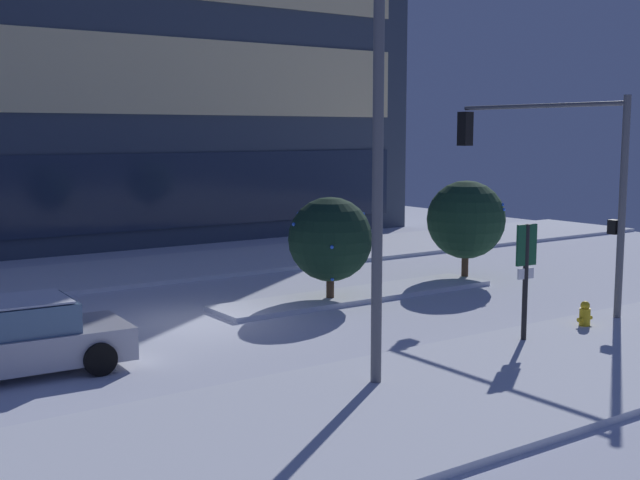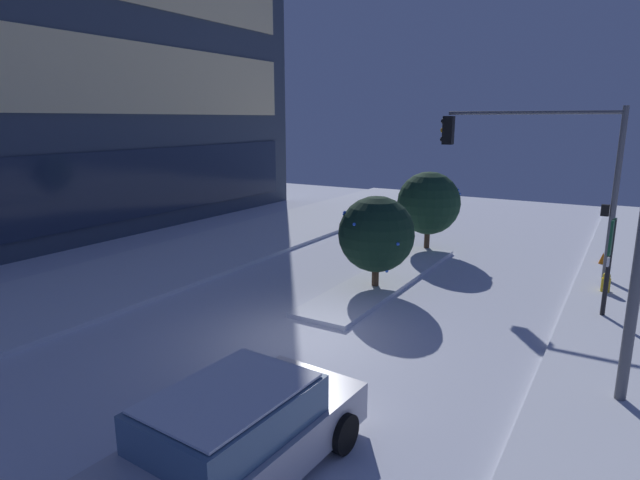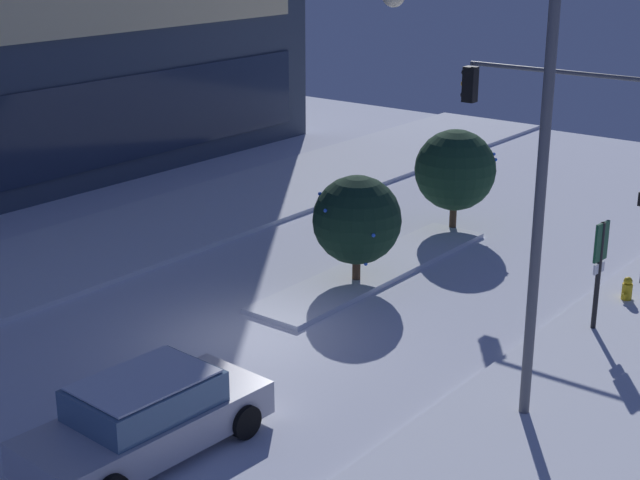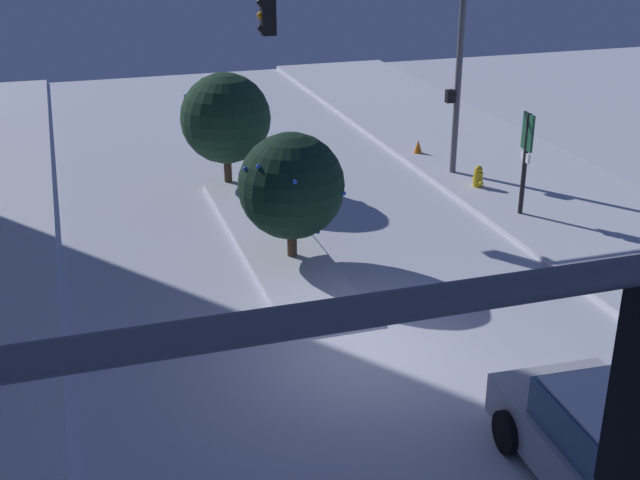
# 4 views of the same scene
# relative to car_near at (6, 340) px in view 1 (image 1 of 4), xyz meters

# --- Properties ---
(ground) EXTENTS (52.00, 52.00, 0.00)m
(ground) POSITION_rel_car_near_xyz_m (4.90, 1.91, -0.71)
(ground) COLOR silver
(curb_strip_near) EXTENTS (52.00, 5.20, 0.14)m
(curb_strip_near) POSITION_rel_car_near_xyz_m (4.90, -5.90, -0.64)
(curb_strip_near) COLOR silver
(curb_strip_near) RESTS_ON ground
(curb_strip_far) EXTENTS (52.00, 5.20, 0.14)m
(curb_strip_far) POSITION_rel_car_near_xyz_m (4.90, 9.72, -0.64)
(curb_strip_far) COLOR silver
(curb_strip_far) RESTS_ON ground
(median_strip) EXTENTS (9.00, 1.80, 0.14)m
(median_strip) POSITION_rel_car_near_xyz_m (10.32, 2.16, -0.64)
(median_strip) COLOR silver
(median_strip) RESTS_ON ground
(car_near) EXTENTS (4.86, 2.33, 1.49)m
(car_near) POSITION_rel_car_near_xyz_m (0.00, 0.00, 0.00)
(car_near) COLOR #B7B7C1
(car_near) RESTS_ON ground
(traffic_light_corner_near_right) EXTENTS (0.32, 5.84, 5.64)m
(traffic_light_corner_near_right) POSITION_rel_car_near_xyz_m (13.69, -1.75, 3.26)
(traffic_light_corner_near_right) COLOR #565960
(traffic_light_corner_near_right) RESTS_ON ground
(street_lamp_arched) EXTENTS (0.80, 3.32, 8.29)m
(street_lamp_arched) POSITION_rel_car_near_xyz_m (5.27, -3.94, 4.66)
(street_lamp_arched) COLOR #565960
(street_lamp_arched) RESTS_ON ground
(fire_hydrant) EXTENTS (0.48, 0.26, 0.74)m
(fire_hydrant) POSITION_rel_car_near_xyz_m (12.29, -4.19, -0.36)
(fire_hydrant) COLOR gold
(fire_hydrant) RESTS_ON ground
(parking_info_sign) EXTENTS (0.55, 0.12, 2.73)m
(parking_info_sign) POSITION_rel_car_near_xyz_m (10.07, -4.25, 1.04)
(parking_info_sign) COLOR black
(parking_info_sign) RESTS_ON ground
(decorated_tree_median) EXTENTS (2.41, 2.35, 2.97)m
(decorated_tree_median) POSITION_rel_car_near_xyz_m (9.24, 2.04, 1.08)
(decorated_tree_median) COLOR #473323
(decorated_tree_median) RESTS_ON ground
(decorated_tree_left_of_median) EXTENTS (2.53, 2.50, 3.22)m
(decorated_tree_left_of_median) POSITION_rel_car_near_xyz_m (14.80, 2.35, 1.26)
(decorated_tree_left_of_median) COLOR #473323
(decorated_tree_left_of_median) RESTS_ON ground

